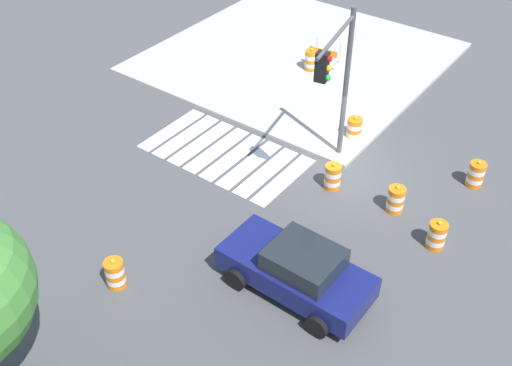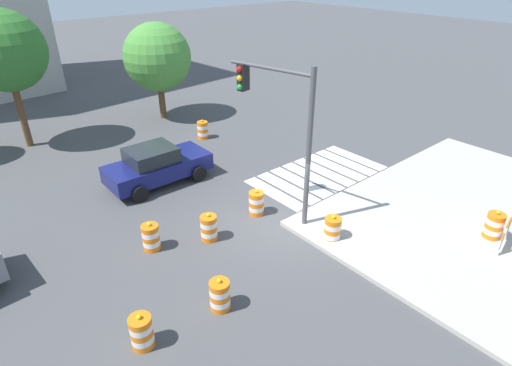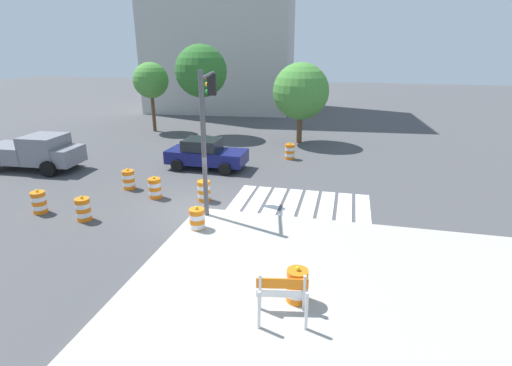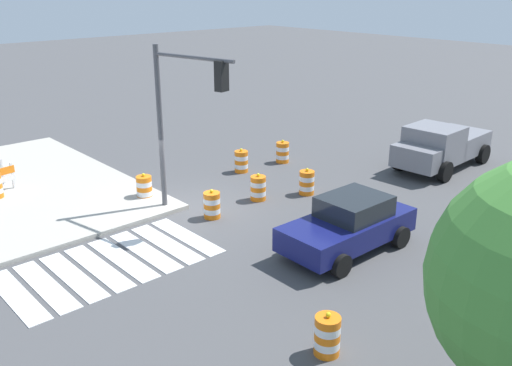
{
  "view_description": "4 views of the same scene",
  "coord_description": "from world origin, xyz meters",
  "px_view_note": "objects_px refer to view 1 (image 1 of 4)",
  "views": [
    {
      "loc": [
        -7.66,
        15.66,
        13.17
      ],
      "look_at": [
        1.52,
        3.24,
        0.73
      ],
      "focal_mm": 42.8,
      "sensor_mm": 36.0,
      "label": 1
    },
    {
      "loc": [
        -8.75,
        -8.94,
        8.5
      ],
      "look_at": [
        0.39,
        1.78,
        0.84
      ],
      "focal_mm": 29.47,
      "sensor_mm": 36.0,
      "label": 2
    },
    {
      "loc": [
        5.75,
        -14.02,
        6.51
      ],
      "look_at": [
        2.33,
        0.51,
        1.23
      ],
      "focal_mm": 27.71,
      "sensor_mm": 36.0,
      "label": 3
    },
    {
      "loc": [
        10.32,
        15.04,
        7.55
      ],
      "look_at": [
        -0.38,
        3.1,
        1.72
      ],
      "focal_mm": 39.2,
      "sensor_mm": 36.0,
      "label": 4
    }
  ],
  "objects_px": {
    "traffic_barrel_near_corner": "(476,174)",
    "traffic_barrel_on_sidewalk": "(311,60)",
    "traffic_barrel_median_near": "(333,176)",
    "sports_car": "(297,270)",
    "traffic_barrel_lane_center": "(437,235)",
    "traffic_barrel_crosswalk_end": "(115,274)",
    "traffic_barrel_median_far": "(396,199)",
    "traffic_light_pole": "(338,74)",
    "traffic_barrel_far_curb": "(354,129)",
    "construction_barricade": "(324,54)"
  },
  "relations": [
    {
      "from": "traffic_barrel_far_curb",
      "to": "traffic_barrel_lane_center",
      "type": "height_order",
      "value": "same"
    },
    {
      "from": "traffic_barrel_on_sidewalk",
      "to": "traffic_barrel_far_curb",
      "type": "bearing_deg",
      "value": 139.9
    },
    {
      "from": "traffic_barrel_crosswalk_end",
      "to": "traffic_barrel_lane_center",
      "type": "height_order",
      "value": "same"
    },
    {
      "from": "traffic_light_pole",
      "to": "traffic_barrel_near_corner",
      "type": "bearing_deg",
      "value": -151.45
    },
    {
      "from": "sports_car",
      "to": "traffic_barrel_median_far",
      "type": "xyz_separation_m",
      "value": [
        -0.68,
        -4.73,
        -0.36
      ]
    },
    {
      "from": "traffic_barrel_lane_center",
      "to": "construction_barricade",
      "type": "height_order",
      "value": "construction_barricade"
    },
    {
      "from": "sports_car",
      "to": "traffic_barrel_median_near",
      "type": "height_order",
      "value": "sports_car"
    },
    {
      "from": "traffic_barrel_median_near",
      "to": "traffic_barrel_on_sidewalk",
      "type": "distance_m",
      "value": 8.08
    },
    {
      "from": "traffic_barrel_crosswalk_end",
      "to": "traffic_light_pole",
      "type": "xyz_separation_m",
      "value": [
        -2.14,
        -8.06,
        3.46
      ]
    },
    {
      "from": "traffic_barrel_near_corner",
      "to": "traffic_barrel_on_sidewalk",
      "type": "relative_size",
      "value": 1.0
    },
    {
      "from": "traffic_barrel_median_far",
      "to": "traffic_light_pole",
      "type": "relative_size",
      "value": 0.19
    },
    {
      "from": "traffic_barrel_near_corner",
      "to": "traffic_barrel_lane_center",
      "type": "height_order",
      "value": "same"
    },
    {
      "from": "sports_car",
      "to": "traffic_barrel_crosswalk_end",
      "type": "distance_m",
      "value": 5.11
    },
    {
      "from": "traffic_barrel_crosswalk_end",
      "to": "traffic_barrel_median_near",
      "type": "relative_size",
      "value": 1.0
    },
    {
      "from": "traffic_barrel_median_near",
      "to": "traffic_barrel_far_curb",
      "type": "bearing_deg",
      "value": -74.31
    },
    {
      "from": "sports_car",
      "to": "traffic_barrel_lane_center",
      "type": "xyz_separation_m",
      "value": [
        -2.42,
        -3.96,
        -0.36
      ]
    },
    {
      "from": "traffic_barrel_on_sidewalk",
      "to": "construction_barricade",
      "type": "height_order",
      "value": "traffic_barrel_on_sidewalk"
    },
    {
      "from": "traffic_barrel_median_near",
      "to": "traffic_barrel_far_curb",
      "type": "relative_size",
      "value": 1.0
    },
    {
      "from": "sports_car",
      "to": "construction_barricade",
      "type": "relative_size",
      "value": 3.18
    },
    {
      "from": "traffic_barrel_median_near",
      "to": "traffic_barrel_on_sidewalk",
      "type": "bearing_deg",
      "value": -52.38
    },
    {
      "from": "traffic_barrel_median_near",
      "to": "traffic_barrel_crosswalk_end",
      "type": "bearing_deg",
      "value": 70.42
    },
    {
      "from": "sports_car",
      "to": "traffic_barrel_median_far",
      "type": "bearing_deg",
      "value": -98.19
    },
    {
      "from": "traffic_barrel_on_sidewalk",
      "to": "traffic_light_pole",
      "type": "relative_size",
      "value": 0.19
    },
    {
      "from": "traffic_barrel_near_corner",
      "to": "traffic_barrel_far_curb",
      "type": "height_order",
      "value": "same"
    },
    {
      "from": "construction_barricade",
      "to": "traffic_barrel_far_curb",
      "type": "bearing_deg",
      "value": 133.2
    },
    {
      "from": "sports_car",
      "to": "traffic_barrel_on_sidewalk",
      "type": "xyz_separation_m",
      "value": [
        6.5,
        -10.96,
        -0.21
      ]
    },
    {
      "from": "sports_car",
      "to": "traffic_barrel_far_curb",
      "type": "bearing_deg",
      "value": -72.31
    },
    {
      "from": "traffic_light_pole",
      "to": "traffic_barrel_on_sidewalk",
      "type": "bearing_deg",
      "value": -52.56
    },
    {
      "from": "traffic_barrel_median_far",
      "to": "traffic_barrel_lane_center",
      "type": "relative_size",
      "value": 1.0
    },
    {
      "from": "traffic_barrel_crosswalk_end",
      "to": "traffic_barrel_on_sidewalk",
      "type": "relative_size",
      "value": 1.0
    },
    {
      "from": "traffic_barrel_median_far",
      "to": "sports_car",
      "type": "bearing_deg",
      "value": 81.81
    },
    {
      "from": "traffic_barrel_median_near",
      "to": "traffic_barrel_far_curb",
      "type": "xyz_separation_m",
      "value": [
        0.83,
        -2.94,
        0.0
      ]
    },
    {
      "from": "traffic_barrel_near_corner",
      "to": "traffic_barrel_median_near",
      "type": "height_order",
      "value": "same"
    },
    {
      "from": "traffic_barrel_median_near",
      "to": "traffic_light_pole",
      "type": "relative_size",
      "value": 0.19
    },
    {
      "from": "traffic_barrel_near_corner",
      "to": "traffic_barrel_on_sidewalk",
      "type": "xyz_separation_m",
      "value": [
        8.78,
        -3.41,
        0.15
      ]
    },
    {
      "from": "traffic_barrel_median_near",
      "to": "traffic_barrel_lane_center",
      "type": "relative_size",
      "value": 1.0
    },
    {
      "from": "traffic_barrel_near_corner",
      "to": "traffic_barrel_median_far",
      "type": "xyz_separation_m",
      "value": [
        1.6,
        2.82,
        0.0
      ]
    },
    {
      "from": "traffic_barrel_median_far",
      "to": "traffic_barrel_near_corner",
      "type": "bearing_deg",
      "value": -119.53
    },
    {
      "from": "traffic_barrel_median_near",
      "to": "traffic_barrel_median_far",
      "type": "distance_m",
      "value": 2.26
    },
    {
      "from": "traffic_barrel_lane_center",
      "to": "traffic_barrel_crosswalk_end",
      "type": "bearing_deg",
      "value": 45.87
    },
    {
      "from": "traffic_barrel_on_sidewalk",
      "to": "traffic_light_pole",
      "type": "distance_m",
      "value": 7.99
    },
    {
      "from": "construction_barricade",
      "to": "sports_car",
      "type": "bearing_deg",
      "value": 118.23
    },
    {
      "from": "traffic_barrel_median_far",
      "to": "traffic_light_pole",
      "type": "xyz_separation_m",
      "value": [
        2.76,
        -0.45,
        3.46
      ]
    },
    {
      "from": "construction_barricade",
      "to": "traffic_barrel_crosswalk_end",
      "type": "bearing_deg",
      "value": 97.87
    },
    {
      "from": "traffic_barrel_near_corner",
      "to": "construction_barricade",
      "type": "distance_m",
      "value": 9.39
    },
    {
      "from": "sports_car",
      "to": "traffic_barrel_on_sidewalk",
      "type": "relative_size",
      "value": 4.24
    },
    {
      "from": "sports_car",
      "to": "traffic_barrel_median_far",
      "type": "relative_size",
      "value": 4.24
    },
    {
      "from": "traffic_barrel_near_corner",
      "to": "traffic_barrel_lane_center",
      "type": "distance_m",
      "value": 3.6
    },
    {
      "from": "traffic_barrel_near_corner",
      "to": "traffic_barrel_far_curb",
      "type": "distance_m",
      "value": 4.67
    },
    {
      "from": "sports_car",
      "to": "traffic_barrel_median_near",
      "type": "distance_m",
      "value": 4.83
    }
  ]
}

